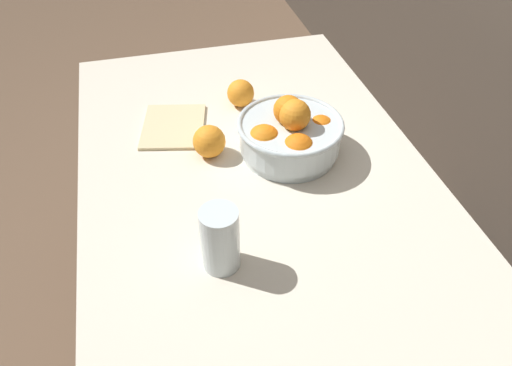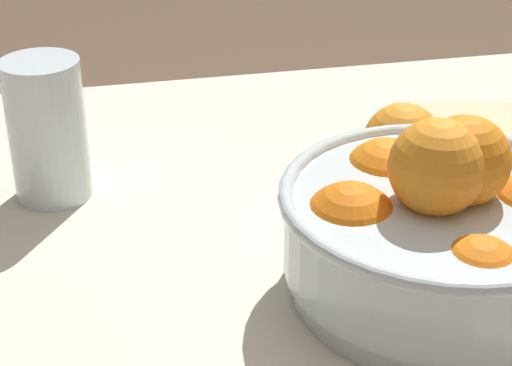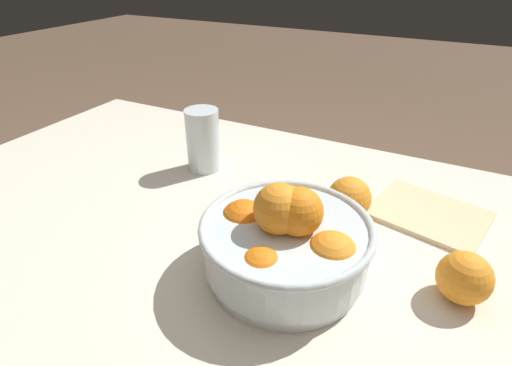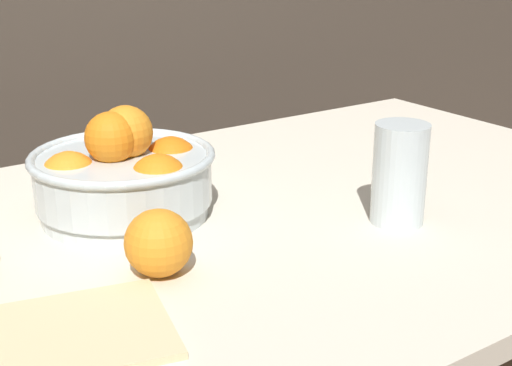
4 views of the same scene
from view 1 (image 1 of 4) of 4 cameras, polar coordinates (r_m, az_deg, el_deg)
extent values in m
plane|color=brown|center=(1.67, 0.59, -18.91)|extent=(12.00, 12.00, 0.00)
cube|color=beige|center=(1.12, 0.84, -1.32)|extent=(1.41, 0.80, 0.03)
cylinder|color=#936B47|center=(1.82, -15.13, 2.20)|extent=(0.05, 0.05, 0.68)
cylinder|color=#936B47|center=(1.90, 5.59, 5.54)|extent=(0.05, 0.05, 0.68)
cylinder|color=silver|center=(1.21, 3.80, 3.85)|extent=(0.23, 0.23, 0.02)
cylinder|color=silver|center=(1.18, 3.89, 5.49)|extent=(0.24, 0.24, 0.06)
torus|color=silver|center=(1.16, 3.96, 6.77)|extent=(0.25, 0.25, 0.01)
sphere|color=orange|center=(1.12, 4.83, 3.70)|extent=(0.08, 0.08, 0.08)
sphere|color=orange|center=(1.20, 7.39, 6.05)|extent=(0.07, 0.07, 0.07)
sphere|color=orange|center=(1.23, 3.41, 7.73)|extent=(0.08, 0.08, 0.08)
sphere|color=orange|center=(1.14, 0.92, 4.78)|extent=(0.08, 0.08, 0.08)
sphere|color=orange|center=(1.14, 4.47, 7.76)|extent=(0.07, 0.07, 0.07)
sphere|color=orange|center=(1.16, 3.70, 8.31)|extent=(0.07, 0.07, 0.07)
cylinder|color=#F4A314|center=(0.93, -4.06, -7.17)|extent=(0.06, 0.06, 0.10)
cylinder|color=silver|center=(0.92, -4.11, -6.43)|extent=(0.07, 0.07, 0.14)
sphere|color=orange|center=(1.36, -1.77, 10.23)|extent=(0.07, 0.07, 0.07)
sphere|color=orange|center=(1.19, -5.37, 4.76)|extent=(0.08, 0.08, 0.08)
cube|color=beige|center=(1.31, -9.41, 6.41)|extent=(0.22, 0.19, 0.01)
camera|label=2|loc=(1.11, 37.13, 15.39)|focal=60.00mm
camera|label=3|loc=(1.34, 21.64, 25.03)|focal=28.00mm
camera|label=4|loc=(1.42, -38.22, 18.20)|focal=50.00mm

